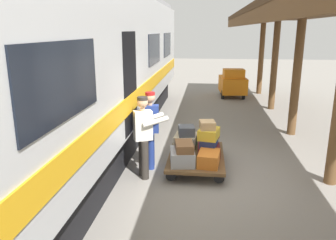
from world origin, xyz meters
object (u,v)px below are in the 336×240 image
suitcase_maroon_trunk (209,150)px  baggage_tug (233,83)px  suitcase_brown_leather (184,146)px  porter_by_door (144,135)px  suitcase_orange_carryall (209,159)px  suitcase_gray_aluminum (182,157)px  suitcase_black_hardshell (184,150)px  suitcase_yellow_case (209,134)px  suitcase_burgundy_valise (209,137)px  luggage_cart (196,157)px  suitcase_tan_vintage (207,125)px  train_car (58,76)px  suitcase_slate_roller (187,131)px  suitcase_navy_fabric (209,142)px  porter_in_overalls (150,127)px  suitcase_teal_softside (209,143)px  suitcase_cream_canvas (186,141)px

suitcase_maroon_trunk → baggage_tug: bearing=-97.4°
suitcase_brown_leather → porter_by_door: size_ratio=0.32×
suitcase_orange_carryall → suitcase_gray_aluminum: size_ratio=0.96×
baggage_tug → suitcase_black_hardshell: bearing=79.0°
suitcase_yellow_case → suitcase_burgundy_valise: size_ratio=1.19×
luggage_cart → suitcase_tan_vintage: (-0.23, 0.03, 0.75)m
train_car → porter_by_door: 2.12m
suitcase_slate_roller → suitcase_navy_fabric: bearing=134.5°
train_car → porter_in_overalls: train_car is taller
suitcase_teal_softside → suitcase_maroon_trunk: bearing=90.0°
suitcase_navy_fabric → baggage_tug: 8.50m
suitcase_tan_vintage → porter_by_door: bearing=26.1°
train_car → suitcase_gray_aluminum: bearing=179.6°
luggage_cart → baggage_tug: 8.51m
suitcase_teal_softside → suitcase_gray_aluminum: suitcase_gray_aluminum is taller
suitcase_maroon_trunk → suitcase_teal_softside: 0.54m
suitcase_brown_leather → baggage_tug: (-1.60, -8.93, -0.03)m
suitcase_teal_softside → luggage_cart: bearing=63.0°
suitcase_slate_roller → baggage_tug: (-1.62, -7.89, -0.06)m
suitcase_navy_fabric → suitcase_slate_roller: suitcase_slate_roller is taller
luggage_cart → suitcase_gray_aluminum: bearing=63.0°
suitcase_cream_canvas → suitcase_brown_leather: (-0.04, 1.08, 0.23)m
porter_in_overalls → suitcase_teal_softside: bearing=-152.8°
suitcase_teal_softside → suitcase_navy_fabric: 0.61m
luggage_cart → porter_by_door: (1.05, 0.65, 0.69)m
suitcase_orange_carryall → suitcase_gray_aluminum: suitcase_gray_aluminum is taller
luggage_cart → suitcase_gray_aluminum: (0.27, 0.54, 0.19)m
suitcase_burgundy_valise → baggage_tug: size_ratio=0.25×
suitcase_gray_aluminum → suitcase_tan_vintage: suitcase_tan_vintage is taller
suitcase_brown_leather → suitcase_black_hardshell: bearing=-86.0°
baggage_tug → porter_by_door: bearing=75.1°
suitcase_teal_softside → suitcase_slate_roller: (0.53, 0.04, 0.30)m
luggage_cart → suitcase_navy_fabric: suitcase_navy_fabric is taller
suitcase_slate_roller → baggage_tug: baggage_tug is taller
suitcase_maroon_trunk → suitcase_yellow_case: bearing=11.5°
suitcase_burgundy_valise → porter_in_overalls: size_ratio=0.26×
suitcase_maroon_trunk → suitcase_navy_fabric: bearing=84.7°
suitcase_tan_vintage → porter_by_door: (1.27, 0.62, -0.07)m
luggage_cart → porter_by_door: 1.41m
train_car → suitcase_yellow_case: (-3.09, -0.52, -1.27)m
luggage_cart → suitcase_orange_carryall: size_ratio=3.21×
suitcase_gray_aluminum → porter_by_door: (0.77, 0.12, 0.50)m
suitcase_teal_softside → porter_in_overalls: bearing=27.2°
train_car → porter_in_overalls: 2.17m
suitcase_black_hardshell → suitcase_brown_leather: 0.61m
train_car → suitcase_brown_leather: train_car is taller
train_car → suitcase_maroon_trunk: 3.56m
suitcase_navy_fabric → suitcase_cream_canvas: bearing=-46.3°
porter_by_door → baggage_tug: 9.37m
suitcase_tan_vintage → suitcase_brown_leather: (0.46, 0.51, -0.33)m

